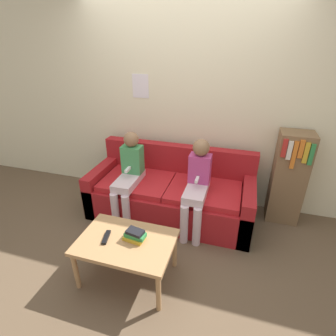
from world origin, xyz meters
name	(u,v)px	position (x,y,z in m)	size (l,w,h in m)	color
ground_plane	(158,239)	(0.00, 0.00, 0.00)	(10.00, 10.00, 0.00)	brown
wall_back	(183,104)	(0.00, 1.04, 1.30)	(8.00, 0.06, 2.60)	beige
couch	(171,194)	(0.00, 0.53, 0.28)	(1.98, 0.83, 0.82)	maroon
coffee_table	(126,245)	(-0.11, -0.56, 0.38)	(0.85, 0.57, 0.43)	#AD7F51
person_left	(129,173)	(-0.47, 0.34, 0.60)	(0.24, 0.56, 1.07)	silver
person_right	(197,183)	(0.35, 0.34, 0.61)	(0.24, 0.56, 1.07)	silver
tv_remote	(106,237)	(-0.28, -0.58, 0.45)	(0.08, 0.17, 0.02)	black
book_stack	(135,235)	(-0.03, -0.52, 0.48)	(0.20, 0.13, 0.10)	gold
bookshelf	(288,178)	(1.35, 0.83, 0.56)	(0.37, 0.32, 1.12)	brown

